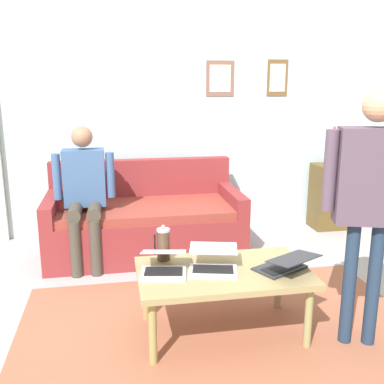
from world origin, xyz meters
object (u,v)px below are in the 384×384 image
(side_shelf, at_px, (331,196))
(person_standing, at_px, (371,188))
(laptop_right, at_px, (164,266))
(coffee_table, at_px, (223,277))
(french_press, at_px, (163,244))
(couch, at_px, (145,222))
(person_seated, at_px, (84,188))
(laptop_center, at_px, (213,263))
(flower_vase, at_px, (334,148))
(laptop_left, at_px, (285,265))

(side_shelf, distance_m, person_standing, 2.54)
(laptop_right, distance_m, person_standing, 1.37)
(laptop_right, bearing_deg, person_standing, 166.17)
(coffee_table, relative_size, french_press, 4.43)
(coffee_table, relative_size, laptop_right, 3.10)
(couch, bearing_deg, person_seated, 22.35)
(side_shelf, bearing_deg, laptop_right, 41.89)
(side_shelf, height_order, person_standing, person_standing)
(couch, relative_size, laptop_center, 4.61)
(french_press, bearing_deg, laptop_right, 83.48)
(flower_vase, bearing_deg, couch, 9.83)
(coffee_table, relative_size, person_standing, 0.70)
(coffee_table, height_order, flower_vase, flower_vase)
(coffee_table, relative_size, person_seated, 0.88)
(laptop_left, height_order, laptop_right, laptop_right)
(person_standing, bearing_deg, coffee_table, -17.91)
(flower_vase, bearing_deg, person_standing, 67.05)
(laptop_left, distance_m, flower_vase, 2.54)
(laptop_center, height_order, person_standing, person_standing)
(side_shelf, xyz_separation_m, person_seated, (2.74, 0.60, 0.35))
(couch, bearing_deg, laptop_center, 101.84)
(french_press, bearing_deg, laptop_center, 143.32)
(coffee_table, distance_m, flower_vase, 2.73)
(laptop_right, height_order, person_standing, person_standing)
(french_press, bearing_deg, couch, -88.65)
(french_press, xyz_separation_m, flower_vase, (-2.16, -1.75, 0.37))
(french_press, xyz_separation_m, side_shelf, (-2.15, -1.74, -0.20))
(coffee_table, distance_m, laptop_center, 0.12)
(laptop_center, height_order, flower_vase, flower_vase)
(side_shelf, bearing_deg, flower_vase, -135.56)
(side_shelf, relative_size, person_standing, 0.46)
(laptop_right, xyz_separation_m, person_standing, (-1.23, 0.30, 0.53))
(couch, bearing_deg, french_press, 91.35)
(laptop_left, bearing_deg, laptop_right, -8.19)
(couch, distance_m, side_shelf, 2.22)
(laptop_right, bearing_deg, side_shelf, -138.11)
(laptop_center, relative_size, flower_vase, 0.94)
(coffee_table, relative_size, side_shelf, 1.50)
(couch, height_order, laptop_right, couch)
(couch, relative_size, laptop_left, 4.24)
(side_shelf, distance_m, flower_vase, 0.56)
(flower_vase, bearing_deg, laptop_center, 46.71)
(couch, height_order, laptop_center, couch)
(laptop_left, height_order, person_standing, person_standing)
(couch, distance_m, laptop_right, 1.59)
(person_standing, bearing_deg, laptop_right, -13.83)
(french_press, bearing_deg, coffee_table, 146.43)
(couch, relative_size, laptop_right, 5.15)
(laptop_center, bearing_deg, french_press, -36.68)
(couch, xyz_separation_m, laptop_center, (-0.33, 1.59, 0.20))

